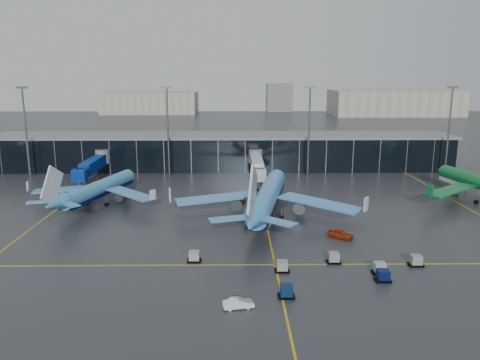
{
  "coord_description": "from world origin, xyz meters",
  "views": [
    {
      "loc": [
        3.75,
        -82.32,
        28.54
      ],
      "look_at": [
        5.0,
        18.0,
        6.0
      ],
      "focal_mm": 35.0,
      "sensor_mm": 36.0,
      "label": 1
    }
  ],
  "objects_px": {
    "baggage_carts": "(325,268)",
    "mobile_airstair": "(264,223)",
    "service_van_red": "(340,234)",
    "service_van_white": "(238,303)",
    "airliner_klm_near": "(268,184)",
    "airliner_arkefly": "(99,179)"
  },
  "relations": [
    {
      "from": "baggage_carts",
      "to": "mobile_airstair",
      "type": "relative_size",
      "value": 9.58
    },
    {
      "from": "mobile_airstair",
      "to": "service_van_red",
      "type": "distance_m",
      "value": 14.83
    },
    {
      "from": "mobile_airstair",
      "to": "service_van_white",
      "type": "relative_size",
      "value": 0.97
    },
    {
      "from": "airliner_klm_near",
      "to": "service_van_white",
      "type": "distance_m",
      "value": 39.9
    },
    {
      "from": "mobile_airstair",
      "to": "service_van_white",
      "type": "height_order",
      "value": "mobile_airstair"
    },
    {
      "from": "airliner_arkefly",
      "to": "airliner_klm_near",
      "type": "relative_size",
      "value": 0.8
    },
    {
      "from": "mobile_airstair",
      "to": "service_van_red",
      "type": "relative_size",
      "value": 0.83
    },
    {
      "from": "airliner_arkefly",
      "to": "service_van_red",
      "type": "bearing_deg",
      "value": -10.39
    },
    {
      "from": "airliner_arkefly",
      "to": "airliner_klm_near",
      "type": "xyz_separation_m",
      "value": [
        37.39,
        -10.66,
        1.38
      ]
    },
    {
      "from": "airliner_arkefly",
      "to": "service_van_white",
      "type": "relative_size",
      "value": 9.31
    },
    {
      "from": "airliner_klm_near",
      "to": "mobile_airstair",
      "type": "distance_m",
      "value": 9.44
    },
    {
      "from": "airliner_arkefly",
      "to": "service_van_white",
      "type": "distance_m",
      "value": 58.63
    },
    {
      "from": "baggage_carts",
      "to": "mobile_airstair",
      "type": "height_order",
      "value": "mobile_airstair"
    },
    {
      "from": "mobile_airstair",
      "to": "baggage_carts",
      "type": "bearing_deg",
      "value": -48.68
    },
    {
      "from": "baggage_carts",
      "to": "service_van_white",
      "type": "bearing_deg",
      "value": -140.65
    },
    {
      "from": "airliner_arkefly",
      "to": "service_van_white",
      "type": "bearing_deg",
      "value": -42.45
    },
    {
      "from": "baggage_carts",
      "to": "service_van_white",
      "type": "relative_size",
      "value": 9.28
    },
    {
      "from": "service_van_red",
      "to": "airliner_arkefly",
      "type": "bearing_deg",
      "value": 97.67
    },
    {
      "from": "airliner_arkefly",
      "to": "service_van_white",
      "type": "height_order",
      "value": "airliner_arkefly"
    },
    {
      "from": "airliner_arkefly",
      "to": "airliner_klm_near",
      "type": "height_order",
      "value": "airliner_klm_near"
    },
    {
      "from": "mobile_airstair",
      "to": "airliner_klm_near",
      "type": "bearing_deg",
      "value": 101.05
    },
    {
      "from": "service_van_white",
      "to": "airliner_arkefly",
      "type": "bearing_deg",
      "value": 20.84
    }
  ]
}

